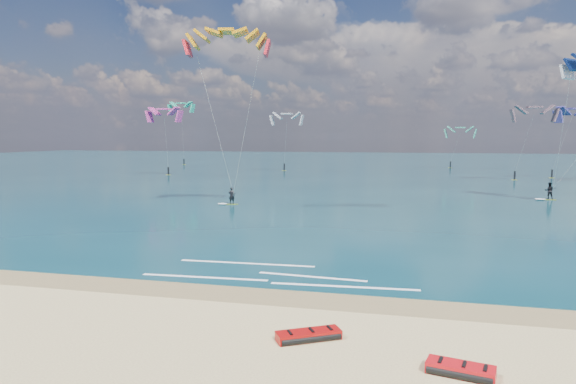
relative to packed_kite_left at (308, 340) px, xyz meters
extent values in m
plane|color=tan|center=(-3.90, 41.24, 0.00)|extent=(320.00, 320.00, 0.00)
cube|color=brown|center=(-3.90, 4.24, 0.00)|extent=(320.00, 2.40, 0.01)
cube|color=#0B353F|center=(-3.90, 105.24, 0.02)|extent=(320.00, 200.00, 0.04)
cube|color=#A7D318|center=(-14.16, 32.00, 0.07)|extent=(1.33, 0.65, 0.06)
imported|color=black|center=(-14.16, 32.00, 0.93)|extent=(0.65, 0.46, 1.69)
cylinder|color=black|center=(-13.88, 31.72, 1.17)|extent=(0.51, 0.15, 0.04)
cube|color=#A7BC1C|center=(17.84, 43.55, 0.07)|extent=(1.51, 0.79, 0.06)
imported|color=black|center=(17.84, 43.55, 1.01)|extent=(0.96, 0.78, 1.84)
cylinder|color=black|center=(18.16, 43.23, 1.33)|extent=(0.58, 0.19, 0.04)
cube|color=white|center=(-1.32, 7.54, 0.04)|extent=(5.40, 0.63, 0.01)
cube|color=white|center=(-6.36, 6.24, 0.04)|extent=(6.31, 0.58, 0.01)
cube|color=white|center=(-5.23, 9.34, 0.04)|extent=(7.41, 0.51, 0.01)
cube|color=white|center=(0.42, 6.27, 0.04)|extent=(6.76, 0.68, 0.01)
camera|label=1|loc=(3.19, -16.36, 6.82)|focal=32.00mm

